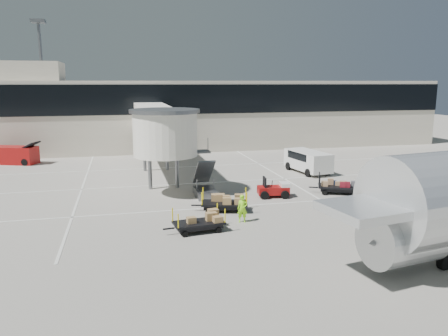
% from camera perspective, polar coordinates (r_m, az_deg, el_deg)
% --- Properties ---
extents(ground, '(140.00, 140.00, 0.00)m').
position_cam_1_polar(ground, '(26.25, 2.68, -6.22)').
color(ground, '#B4ADA1').
rests_on(ground, ground).
extents(lane_markings, '(40.00, 30.00, 0.02)m').
position_cam_1_polar(lane_markings, '(34.88, -2.60, -1.83)').
color(lane_markings, silver).
rests_on(lane_markings, ground).
extents(terminal, '(64.00, 12.11, 15.20)m').
position_cam_1_polar(terminal, '(54.54, -6.40, 7.14)').
color(terminal, beige).
rests_on(terminal, ground).
extents(jet_bridge, '(5.70, 20.40, 6.03)m').
position_cam_1_polar(jet_bridge, '(36.63, -8.63, 5.46)').
color(jet_bridge, white).
rests_on(jet_bridge, ground).
extents(baggage_tug, '(2.29, 1.63, 1.42)m').
position_cam_1_polar(baggage_tug, '(30.44, 6.56, -2.83)').
color(baggage_tug, maroon).
rests_on(baggage_tug, ground).
extents(suitcase_cart, '(3.57, 2.48, 1.40)m').
position_cam_1_polar(suitcase_cart, '(32.22, 14.81, -2.37)').
color(suitcase_cart, black).
rests_on(suitcase_cart, ground).
extents(box_cart_near, '(3.53, 2.02, 1.35)m').
position_cam_1_polar(box_cart_near, '(26.96, -0.02, -4.62)').
color(box_cart_near, black).
rests_on(box_cart_near, ground).
extents(box_cart_far, '(3.33, 1.65, 1.28)m').
position_cam_1_polar(box_cart_far, '(23.40, -3.26, -7.19)').
color(box_cart_far, black).
rests_on(box_cart_far, ground).
extents(ground_worker, '(0.65, 0.50, 1.60)m').
position_cam_1_polar(ground_worker, '(24.82, 2.42, -5.32)').
color(ground_worker, '#88E418').
rests_on(ground_worker, ground).
extents(minivan, '(2.76, 5.20, 1.88)m').
position_cam_1_polar(minivan, '(39.18, 10.78, 1.09)').
color(minivan, white).
rests_on(minivan, ground).
extents(belt_loader, '(4.90, 3.25, 2.22)m').
position_cam_1_polar(belt_loader, '(47.18, -25.68, 1.52)').
color(belt_loader, maroon).
rests_on(belt_loader, ground).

